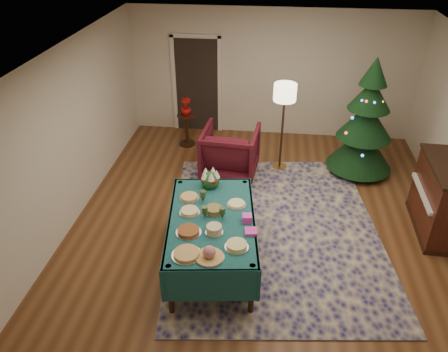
# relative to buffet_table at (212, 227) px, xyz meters

# --- Properties ---
(room_shell) EXTENTS (7.00, 7.00, 7.00)m
(room_shell) POSITION_rel_buffet_table_xyz_m (0.65, 0.87, 0.72)
(room_shell) COLOR #593319
(room_shell) RESTS_ON ground
(doorway) EXTENTS (1.08, 0.04, 2.16)m
(doorway) POSITION_rel_buffet_table_xyz_m (-0.95, 4.35, 0.47)
(doorway) COLOR black
(doorway) RESTS_ON ground
(rug) EXTENTS (3.66, 4.54, 0.02)m
(rug) POSITION_rel_buffet_table_xyz_m (0.86, 0.87, -0.62)
(rug) COLOR #15154F
(rug) RESTS_ON ground
(buffet_table) EXTENTS (1.43, 2.15, 0.78)m
(buffet_table) POSITION_rel_buffet_table_xyz_m (0.00, 0.00, 0.00)
(buffet_table) COLOR black
(buffet_table) RESTS_ON ground
(platter_0) EXTENTS (0.37, 0.37, 0.05)m
(platter_0) POSITION_rel_buffet_table_xyz_m (-0.19, -0.76, 0.18)
(platter_0) COLOR silver
(platter_0) RESTS_ON buffet_table
(platter_1) EXTENTS (0.36, 0.36, 0.17)m
(platter_1) POSITION_rel_buffet_table_xyz_m (0.09, -0.77, 0.22)
(platter_1) COLOR silver
(platter_1) RESTS_ON buffet_table
(platter_2) EXTENTS (0.30, 0.30, 0.06)m
(platter_2) POSITION_rel_buffet_table_xyz_m (0.39, -0.55, 0.19)
(platter_2) COLOR silver
(platter_2) RESTS_ON buffet_table
(platter_3) EXTENTS (0.33, 0.33, 0.05)m
(platter_3) POSITION_rel_buffet_table_xyz_m (-0.25, -0.34, 0.18)
(platter_3) COLOR silver
(platter_3) RESTS_ON buffet_table
(platter_4) EXTENTS (0.23, 0.23, 0.11)m
(platter_4) POSITION_rel_buffet_table_xyz_m (0.08, -0.30, 0.21)
(platter_4) COLOR silver
(platter_4) RESTS_ON buffet_table
(platter_5) EXTENTS (0.28, 0.28, 0.05)m
(platter_5) POSITION_rel_buffet_table_xyz_m (-0.31, 0.08, 0.18)
(platter_5) COLOR silver
(platter_5) RESTS_ON buffet_table
(platter_6) EXTENTS (0.27, 0.27, 0.08)m
(platter_6) POSITION_rel_buffet_table_xyz_m (0.01, 0.14, 0.19)
(platter_6) COLOR silver
(platter_6) RESTS_ON buffet_table
(platter_7) EXTENTS (0.27, 0.27, 0.04)m
(platter_7) POSITION_rel_buffet_table_xyz_m (0.30, 0.34, 0.18)
(platter_7) COLOR silver
(platter_7) RESTS_ON buffet_table
(platter_8) EXTENTS (0.29, 0.29, 0.04)m
(platter_8) POSITION_rel_buffet_table_xyz_m (-0.38, 0.43, 0.18)
(platter_8) COLOR silver
(platter_8) RESTS_ON buffet_table
(goblet_0) EXTENTS (0.08, 0.08, 0.18)m
(goblet_0) POSITION_rel_buffet_table_xyz_m (-0.17, 0.37, 0.25)
(goblet_0) COLOR #2D471E
(goblet_0) RESTS_ON buffet_table
(goblet_1) EXTENTS (0.08, 0.08, 0.18)m
(goblet_1) POSITION_rel_buffet_table_xyz_m (0.15, 0.00, 0.25)
(goblet_1) COLOR #2D471E
(goblet_1) RESTS_ON buffet_table
(goblet_2) EXTENTS (0.08, 0.08, 0.18)m
(goblet_2) POSITION_rel_buffet_table_xyz_m (-0.09, -0.00, 0.25)
(goblet_2) COLOR #2D471E
(goblet_2) RESTS_ON buffet_table
(napkin_stack) EXTENTS (0.18, 0.18, 0.04)m
(napkin_stack) POSITION_rel_buffet_table_xyz_m (0.54, -0.25, 0.18)
(napkin_stack) COLOR #E03EB1
(napkin_stack) RESTS_ON buffet_table
(gift_box) EXTENTS (0.14, 0.14, 0.10)m
(gift_box) POSITION_rel_buffet_table_xyz_m (0.48, -0.01, 0.21)
(gift_box) COLOR #EF42C4
(gift_box) RESTS_ON buffet_table
(centerpiece) EXTENTS (0.28, 0.28, 0.32)m
(centerpiece) POSITION_rel_buffet_table_xyz_m (-0.13, 0.77, 0.29)
(centerpiece) COLOR #1E4C1E
(centerpiece) RESTS_ON buffet_table
(armchair) EXTENTS (1.07, 1.01, 1.02)m
(armchair) POSITION_rel_buffet_table_xyz_m (-0.01, 2.49, -0.12)
(armchair) COLOR #4B101A
(armchair) RESTS_ON ground
(floor_lamp) EXTENTS (0.41, 0.41, 1.69)m
(floor_lamp) POSITION_rel_buffet_table_xyz_m (0.92, 2.83, 0.81)
(floor_lamp) COLOR #A57F3F
(floor_lamp) RESTS_ON ground
(side_table) EXTENTS (0.38, 0.38, 0.68)m
(side_table) POSITION_rel_buffet_table_xyz_m (-1.05, 3.57, -0.30)
(side_table) COLOR black
(side_table) RESTS_ON ground
(potted_plant) EXTENTS (0.21, 0.37, 0.21)m
(potted_plant) POSITION_rel_buffet_table_xyz_m (-1.05, 3.57, 0.16)
(potted_plant) COLOR #A00D0B
(potted_plant) RESTS_ON side_table
(christmas_tree) EXTENTS (1.61, 1.61, 2.22)m
(christmas_tree) POSITION_rel_buffet_table_xyz_m (2.42, 2.88, 0.37)
(christmas_tree) COLOR black
(christmas_tree) RESTS_ON ground
(piano) EXTENTS (0.68, 1.36, 1.16)m
(piano) POSITION_rel_buffet_table_xyz_m (3.35, 1.17, -0.06)
(piano) COLOR black
(piano) RESTS_ON ground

